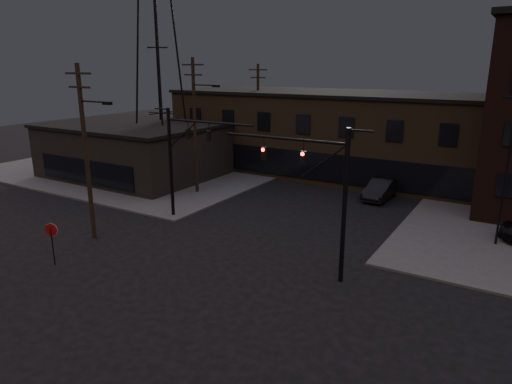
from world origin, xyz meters
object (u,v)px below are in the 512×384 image
(traffic_signal_near, at_px, (324,187))
(car_crossing, at_px, (381,189))
(traffic_signal_far, at_px, (184,152))
(stop_sign, at_px, (51,234))

(traffic_signal_near, distance_m, car_crossing, 16.75)
(traffic_signal_near, xyz_separation_m, traffic_signal_far, (-12.07, 3.50, 0.08))
(stop_sign, bearing_deg, car_crossing, 62.50)
(traffic_signal_far, height_order, stop_sign, traffic_signal_far)
(traffic_signal_far, distance_m, stop_sign, 10.55)
(car_crossing, bearing_deg, stop_sign, -114.97)
(traffic_signal_near, relative_size, stop_sign, 3.23)
(stop_sign, distance_m, car_crossing, 25.55)
(traffic_signal_far, bearing_deg, car_crossing, 50.32)
(traffic_signal_far, distance_m, car_crossing, 16.98)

